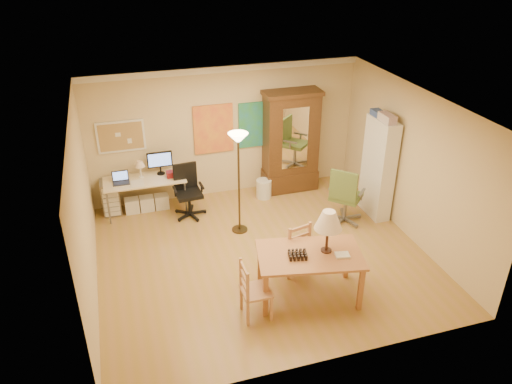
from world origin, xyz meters
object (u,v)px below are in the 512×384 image
object	(u,v)px
dining_table	(316,244)
computer_desk	(147,191)
armoire	(290,148)
bookshelf	(378,168)
office_chair_black	(189,202)
office_chair_green	(344,208)

from	to	relation	value
dining_table	computer_desk	bearing A→B (deg)	122.59
dining_table	computer_desk	distance (m)	4.01
armoire	bookshelf	distance (m)	1.92
armoire	office_chair_black	bearing A→B (deg)	-167.54
armoire	bookshelf	size ratio (longest dim) A/B	1.11
dining_table	office_chair_green	xyz separation A→B (m)	(1.38, 1.81, -0.61)
dining_table	computer_desk	size ratio (longest dim) A/B	1.09
office_chair_black	computer_desk	bearing A→B (deg)	150.73
computer_desk	armoire	world-z (taller)	armoire
office_chair_green	dining_table	bearing A→B (deg)	-127.36
armoire	computer_desk	bearing A→B (deg)	-178.42
computer_desk	office_chair_black	size ratio (longest dim) A/B	1.50
office_chair_green	office_chair_black	bearing A→B (deg)	158.00
dining_table	office_chair_black	size ratio (longest dim) A/B	1.63
dining_table	armoire	bearing A→B (deg)	75.74
office_chair_black	bookshelf	size ratio (longest dim) A/B	0.53
bookshelf	armoire	bearing A→B (deg)	129.63
office_chair_black	armoire	xyz separation A→B (m)	(2.27, 0.50, 0.66)
computer_desk	bookshelf	size ratio (longest dim) A/B	0.80
office_chair_black	armoire	distance (m)	2.42
computer_desk	office_chair_black	bearing A→B (deg)	-29.27
armoire	bookshelf	bearing A→B (deg)	-50.37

